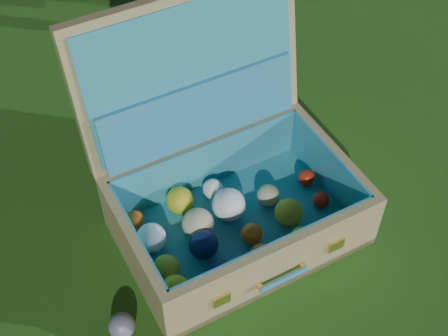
{
  "coord_description": "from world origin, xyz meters",
  "views": [
    {
      "loc": [
        -0.62,
        -0.94,
        1.46
      ],
      "look_at": [
        -0.08,
        0.06,
        0.19
      ],
      "focal_mm": 50.0,
      "sensor_mm": 36.0,
      "label": 1
    }
  ],
  "objects": [
    {
      "name": "stray_ball",
      "position": [
        -0.49,
        -0.16,
        0.03
      ],
      "size": [
        0.07,
        0.07,
        0.07
      ],
      "primitive_type": "sphere",
      "color": "#396295",
      "rests_on": "ground"
    },
    {
      "name": "suitcase",
      "position": [
        -0.09,
        0.07,
        0.18
      ],
      "size": [
        0.65,
        0.59,
        0.62
      ],
      "rotation": [
        0.0,
        0.0,
        0.01
      ],
      "color": "tan",
      "rests_on": "ground"
    },
    {
      "name": "ground",
      "position": [
        0.0,
        0.0,
        0.0
      ],
      "size": [
        60.0,
        60.0,
        0.0
      ],
      "primitive_type": "plane",
      "color": "#215114",
      "rests_on": "ground"
    }
  ]
}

